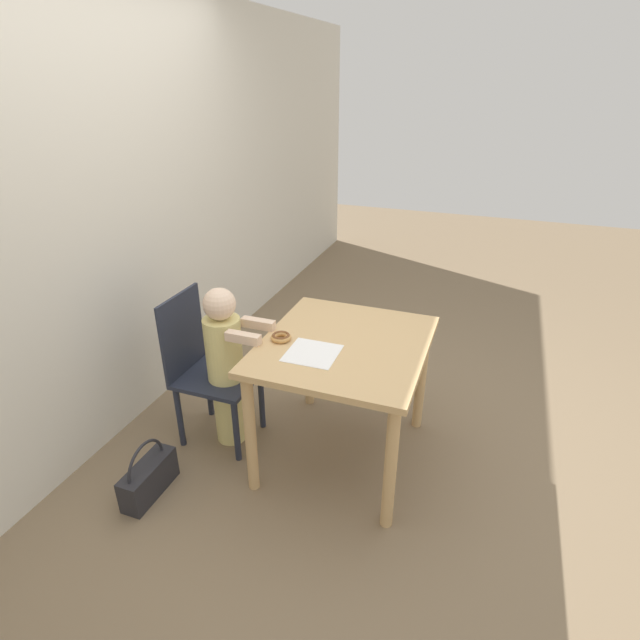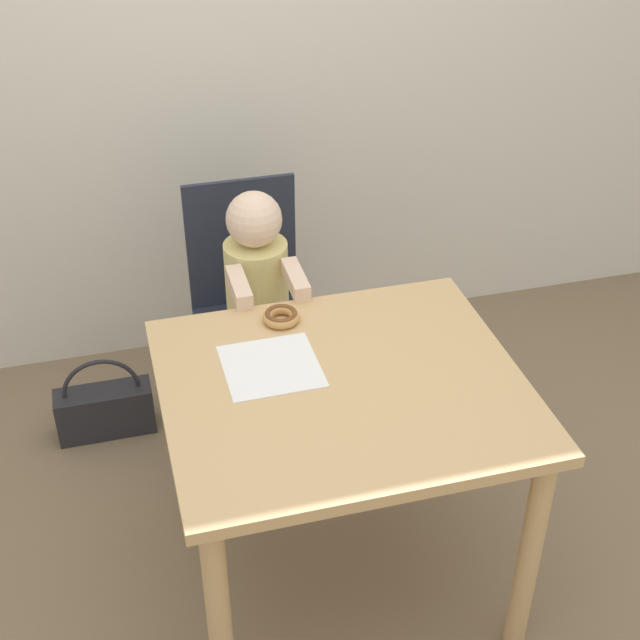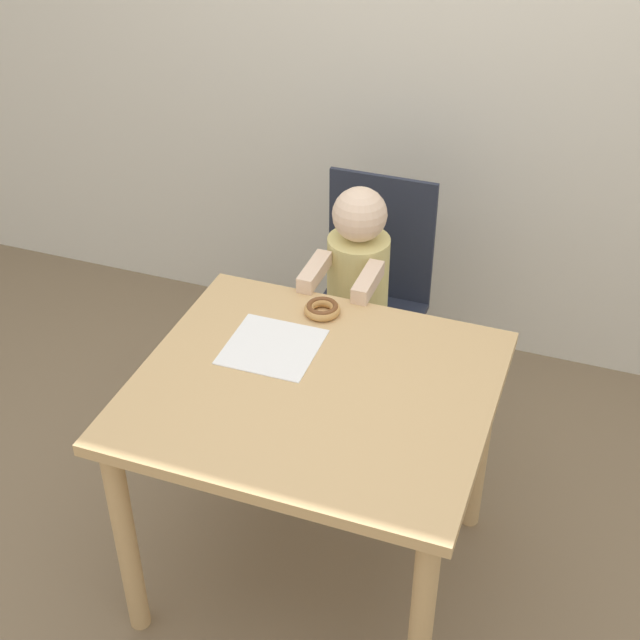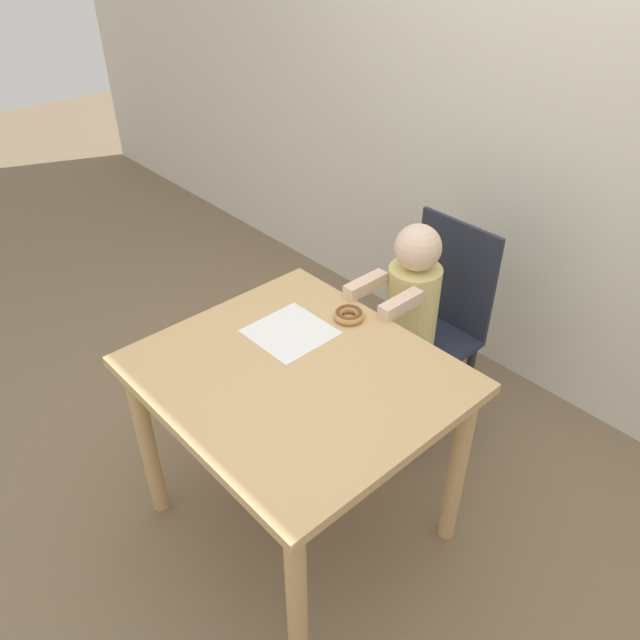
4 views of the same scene
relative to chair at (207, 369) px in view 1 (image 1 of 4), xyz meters
The scene contains 8 objects.
ground_plane 0.93m from the chair, 83.39° to the right, with size 12.00×12.00×0.00m, color #7A664C.
wall_back 0.99m from the chair, 80.87° to the left, with size 8.00×0.05×2.50m.
dining_table 0.83m from the chair, 83.39° to the right, with size 0.95×0.85×0.74m.
chair is the anchor object (origin of this frame).
child_figure 0.15m from the chair, 90.00° to the right, with size 0.23×0.38×0.98m.
donut 0.57m from the chair, 89.82° to the right, with size 0.11×0.11×0.03m.
napkin 0.75m from the chair, 96.16° to the right, with size 0.26×0.26×0.00m.
handbag 0.65m from the chair, behind, with size 0.35×0.12×0.32m.
Camera 1 is at (-2.19, -0.67, 1.99)m, focal length 28.00 mm.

